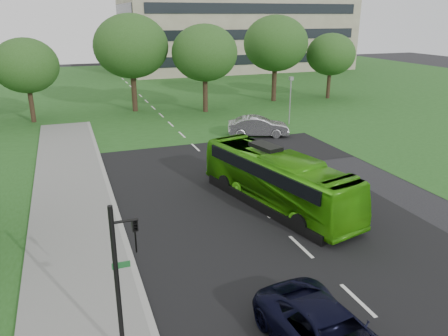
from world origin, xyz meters
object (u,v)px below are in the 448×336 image
object	(u,v)px
tree_park_b	(131,46)
sedan	(258,126)
tree_park_d	(276,43)
tree_park_c	(205,53)
tree_park_e	(331,54)
tree_park_a	(26,66)
traffic_light	(122,273)
bus	(277,179)
camera_pole	(290,94)

from	to	relation	value
tree_park_b	sedan	bearing A→B (deg)	-59.47
tree_park_b	tree_park_d	bearing A→B (deg)	0.85
tree_park_c	sedan	bearing A→B (deg)	-83.87
sedan	tree_park_e	bearing A→B (deg)	-29.99
tree_park_a	tree_park_c	bearing A→B (deg)	-3.86
traffic_light	sedan	bearing A→B (deg)	50.47
sedan	traffic_light	size ratio (longest dim) A/B	1.01
tree_park_a	traffic_light	world-z (taller)	tree_park_a
tree_park_a	sedan	distance (m)	21.74
tree_park_b	sedan	distance (m)	16.68
tree_park_e	tree_park_c	bearing A→B (deg)	-171.68
tree_park_c	tree_park_d	size ratio (longest dim) A/B	0.91
tree_park_e	sedan	xyz separation A→B (m)	(-15.13, -13.06, -4.33)
tree_park_c	bus	xyz separation A→B (m)	(-3.71, -23.73, -4.50)
tree_park_c	bus	world-z (taller)	tree_park_c
tree_park_e	traffic_light	xyz separation A→B (m)	(-28.95, -34.54, -2.26)
sedan	tree_park_b	bearing A→B (deg)	49.73
tree_park_d	bus	bearing A→B (deg)	-115.99
tree_park_c	traffic_light	size ratio (longest dim) A/B	1.78
camera_pole	tree_park_a	bearing A→B (deg)	170.99
sedan	camera_pole	xyz separation A→B (m)	(4.41, 2.81, 1.97)
tree_park_e	sedan	bearing A→B (deg)	-139.19
bus	camera_pole	xyz separation A→B (m)	(9.26, 15.86, 1.36)
tree_park_b	sedan	size ratio (longest dim) A/B	1.96
tree_park_d	camera_pole	size ratio (longest dim) A/B	2.22
bus	tree_park_c	bearing A→B (deg)	67.53
tree_park_a	tree_park_c	size ratio (longest dim) A/B	0.88
bus	camera_pole	distance (m)	18.42
tree_park_d	traffic_light	bearing A→B (deg)	-122.03
tree_park_b	traffic_light	bearing A→B (deg)	-99.53
tree_park_e	camera_pole	bearing A→B (deg)	-136.30
bus	tree_park_a	bearing A→B (deg)	103.78
bus	traffic_light	xyz separation A→B (m)	(-8.97, -8.43, 1.46)
bus	sedan	size ratio (longest dim) A/B	2.07
tree_park_b	tree_park_e	xyz separation A→B (m)	(23.08, -0.43, -1.42)
traffic_light	camera_pole	world-z (taller)	traffic_light
tree_park_a	tree_park_e	bearing A→B (deg)	2.20
tree_park_b	tree_park_d	size ratio (longest dim) A/B	1.02
tree_park_d	bus	xyz separation A→B (m)	(-13.05, -26.78, -5.06)
tree_park_b	tree_park_e	size ratio (longest dim) A/B	1.28
tree_park_c	bus	size ratio (longest dim) A/B	0.85
tree_park_c	tree_park_d	distance (m)	9.85
tree_park_a	traffic_light	distance (m)	33.58
tree_park_d	traffic_light	distance (m)	41.69
tree_park_a	camera_pole	distance (m)	24.00
tree_park_c	tree_park_d	bearing A→B (deg)	18.06
tree_park_c	traffic_light	distance (m)	34.70
tree_park_c	tree_park_d	xyz separation A→B (m)	(9.35, 3.05, 0.55)
traffic_light	tree_park_a	bearing A→B (deg)	89.93
camera_pole	traffic_light	bearing A→B (deg)	-113.79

